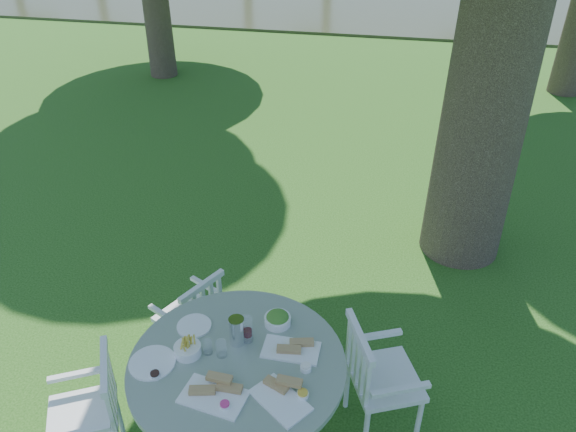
# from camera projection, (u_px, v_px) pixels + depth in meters

# --- Properties ---
(ground) EXTENTS (140.00, 140.00, 0.00)m
(ground) POSITION_uv_depth(u_px,v_px,m) (284.00, 307.00, 5.06)
(ground) COLOR #143D0C
(ground) RESTS_ON ground
(table) EXTENTS (1.32, 1.32, 0.86)m
(table) POSITION_uv_depth(u_px,v_px,m) (238.00, 382.00, 3.47)
(table) COLOR black
(table) RESTS_ON ground
(chair_ne) EXTENTS (0.59, 0.61, 0.93)m
(chair_ne) POSITION_uv_depth(u_px,v_px,m) (372.00, 374.00, 3.70)
(chair_ne) COLOR silver
(chair_ne) RESTS_ON ground
(chair_nw) EXTENTS (0.55, 0.56, 0.85)m
(chair_nw) POSITION_uv_depth(u_px,v_px,m) (196.00, 314.00, 4.25)
(chair_nw) COLOR silver
(chair_nw) RESTS_ON ground
(chair_sw) EXTENTS (0.59, 0.61, 0.91)m
(chair_sw) POSITION_uv_depth(u_px,v_px,m) (96.00, 409.00, 3.48)
(chair_sw) COLOR silver
(chair_sw) RESTS_ON ground
(tableware) EXTENTS (1.15, 0.87, 0.19)m
(tableware) POSITION_uv_depth(u_px,v_px,m) (232.00, 349.00, 3.41)
(tableware) COLOR white
(tableware) RESTS_ON table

